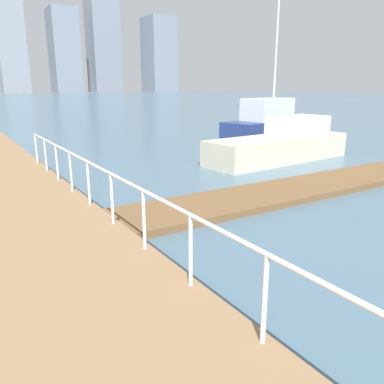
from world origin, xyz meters
name	(u,v)px	position (x,y,z in m)	size (l,w,h in m)	color
ground_plane	(108,160)	(0.00, 20.00, 0.00)	(300.00, 300.00, 0.00)	slate
floating_dock	(312,186)	(3.70, 11.80, 0.09)	(14.40, 2.00, 0.18)	brown
boardwalk_railing	(266,274)	(-3.15, 6.55, 1.23)	(0.06, 24.13, 1.08)	white
moored_boat_1	(271,125)	(9.71, 20.13, 0.96)	(7.06, 3.40, 8.68)	navy
moored_boat_2	(282,144)	(6.37, 15.88, 0.69)	(7.12, 2.61, 1.85)	beige
skyline_tower_4	(64,51)	(41.20, 180.83, 17.01)	(10.83, 13.69, 34.03)	gray
skyline_tower_6	(159,55)	(81.86, 172.06, 16.40)	(11.97, 13.75, 32.81)	gray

